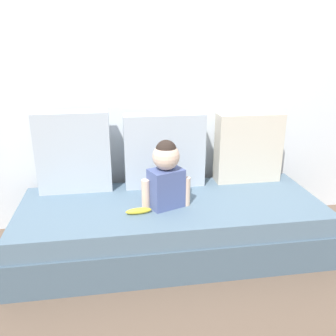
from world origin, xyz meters
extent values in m
plane|color=brown|center=(0.00, 0.00, 0.00)|extent=(12.00, 12.00, 0.00)
cube|color=silver|center=(0.00, 0.55, 1.16)|extent=(5.33, 0.10, 2.32)
cube|color=#495F70|center=(0.00, 0.00, 0.12)|extent=(2.13, 0.84, 0.24)
cube|color=slate|center=(0.00, 0.00, 0.31)|extent=(2.06, 0.81, 0.14)
cube|color=#B2BCC6|center=(-0.66, 0.32, 0.67)|extent=(0.52, 0.16, 0.59)
cube|color=#B2BCC6|center=(0.00, 0.32, 0.65)|extent=(0.60, 0.16, 0.55)
cube|color=beige|center=(0.66, 0.32, 0.65)|extent=(0.51, 0.16, 0.53)
cube|color=#4C5B93|center=(-0.04, -0.06, 0.51)|extent=(0.25, 0.22, 0.26)
sphere|color=beige|center=(-0.04, -0.06, 0.73)|extent=(0.18, 0.18, 0.18)
sphere|color=#2D231E|center=(-0.04, -0.06, 0.77)|extent=(0.14, 0.14, 0.14)
cylinder|color=beige|center=(-0.18, -0.06, 0.48)|extent=(0.06, 0.06, 0.20)
cylinder|color=beige|center=(0.09, -0.06, 0.48)|extent=(0.06, 0.06, 0.20)
ellipsoid|color=yellow|center=(-0.24, -0.14, 0.40)|extent=(0.17, 0.06, 0.04)
camera|label=1|loc=(-0.37, -2.20, 1.43)|focal=38.02mm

